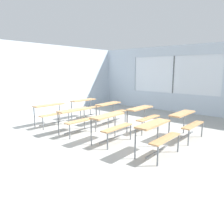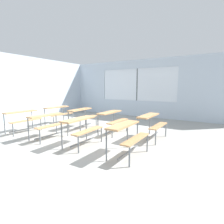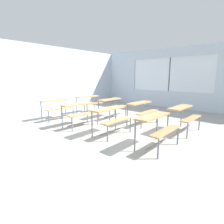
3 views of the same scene
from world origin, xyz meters
name	(u,v)px [view 3 (image 3 of 3)]	position (x,y,z in m)	size (l,w,h in m)	color
ground	(113,132)	(0.00, 0.00, -0.03)	(10.00, 9.00, 0.05)	#9E9E99
wall_back	(38,79)	(0.00, 4.50, 1.50)	(10.00, 0.12, 3.00)	silver
wall_right	(182,80)	(5.00, -0.13, 1.45)	(0.12, 9.00, 3.00)	silver
desk_bench_r0c0	(157,124)	(-0.30, -1.57, 0.56)	(1.10, 0.60, 0.74)	tan
desk_bench_r0c1	(184,113)	(1.28, -1.61, 0.56)	(1.11, 0.61, 0.74)	tan
desk_bench_r1c0	(111,115)	(-0.28, -0.19, 0.56)	(1.11, 0.61, 0.74)	tan
desk_bench_r1c1	(142,108)	(1.24, -0.23, 0.56)	(1.11, 0.60, 0.74)	tan
desk_bench_r2c0	(80,109)	(-0.33, 1.13, 0.56)	(1.13, 0.64, 0.74)	tan
desk_bench_r2c1	(112,104)	(1.28, 1.15, 0.56)	(1.12, 0.63, 0.74)	tan
desk_bench_r3c0	(57,105)	(-0.29, 2.53, 0.56)	(1.13, 0.64, 0.74)	tan
desk_bench_r3c1	(89,100)	(1.31, 2.53, 0.56)	(1.12, 0.63, 0.74)	tan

